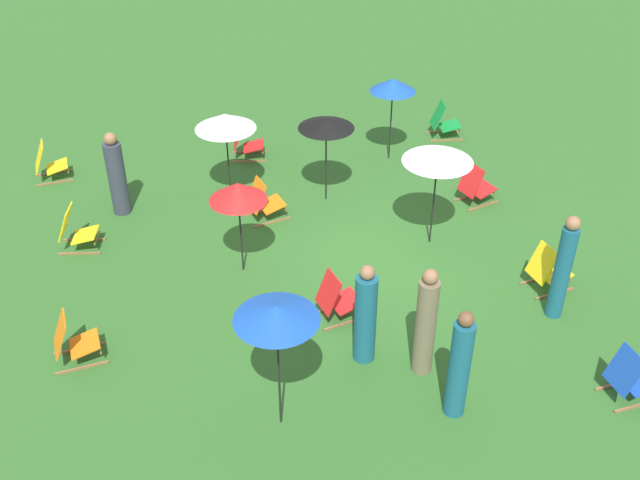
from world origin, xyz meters
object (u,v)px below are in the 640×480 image
deckchair_5 (73,341)px  deckchair_7 (75,230)px  deckchair_6 (476,186)px  person_3 (117,176)px  deckchair_0 (444,122)px  deckchair_9 (264,202)px  umbrella_2 (326,123)px  deckchair_1 (547,270)px  umbrella_1 (393,85)px  umbrella_5 (238,192)px  deckchair_4 (337,299)px  umbrella_4 (225,121)px  person_4 (426,324)px  deckchair_3 (48,163)px  umbrella_0 (438,155)px  person_2 (459,367)px  umbrella_3 (276,313)px  person_0 (563,269)px  deckchair_10 (630,377)px  person_1 (365,316)px  deckchair_2 (246,142)px

deckchair_5 → deckchair_7: (3.02, -0.00, 0.00)m
deckchair_6 → person_3: 6.91m
person_3 → deckchair_0: bearing=8.0°
deckchair_9 → umbrella_2: (0.41, -1.32, 1.28)m
deckchair_1 → umbrella_1: 5.32m
deckchair_6 → umbrella_5: 5.06m
deckchair_7 → umbrella_5: bearing=-104.4°
deckchair_4 → umbrella_4: 4.42m
deckchair_4 → umbrella_2: umbrella_2 is taller
deckchair_5 → deckchair_9: (3.15, -3.45, 0.00)m
deckchair_6 → person_4: person_4 is taller
deckchair_3 → umbrella_4: size_ratio=0.46×
umbrella_0 → person_4: (-3.06, 1.33, -0.94)m
deckchair_6 → person_4: size_ratio=0.48×
deckchair_4 → person_2: (-2.31, -1.02, 0.46)m
deckchair_4 → umbrella_4: size_ratio=0.46×
umbrella_2 → umbrella_5: bearing=134.2°
umbrella_3 → person_3: 6.39m
deckchair_1 → person_0: size_ratio=0.45×
umbrella_3 → person_3: umbrella_3 is taller
deckchair_3 → umbrella_5: bearing=-145.6°
umbrella_5 → person_3: size_ratio=1.02×
deckchair_10 → umbrella_3: (0.75, 4.76, 1.53)m
deckchair_10 → umbrella_3: umbrella_3 is taller
person_4 → deckchair_10: bearing=0.8°
deckchair_5 → deckchair_6: same height
deckchair_7 → umbrella_3: size_ratio=0.42×
umbrella_2 → person_3: bearing=82.6°
umbrella_1 → person_4: bearing=165.3°
person_1 → umbrella_1: bearing=57.7°
deckchair_5 → deckchair_10: size_ratio=1.00×
deckchair_3 → person_0: person_0 is taller
deckchair_9 → umbrella_0: bearing=-130.7°
umbrella_5 → person_0: person_0 is taller
umbrella_1 → person_3: umbrella_1 is taller
person_0 → umbrella_4: bearing=-142.2°
deckchair_5 → person_4: bearing=-112.1°
person_1 → person_2: bearing=-66.8°
deckchair_2 → umbrella_2: size_ratio=0.48×
deckchair_9 → umbrella_1: size_ratio=0.46×
deckchair_0 → deckchair_6: (-2.88, 0.51, 0.00)m
umbrella_1 → person_1: umbrella_1 is taller
deckchair_5 → umbrella_1: 8.28m
deckchair_6 → deckchair_10: size_ratio=1.03×
deckchair_1 → deckchair_9: (3.31, 4.12, 0.00)m
deckchair_5 → umbrella_5: bearing=-65.2°
deckchair_4 → umbrella_0: bearing=-64.6°
deckchair_1 → person_4: person_4 is taller
deckchair_4 → person_0: (-0.79, -3.38, 0.53)m
deckchair_4 → person_1: size_ratio=0.50×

